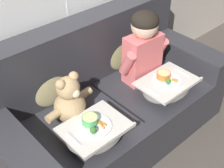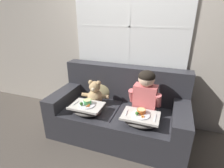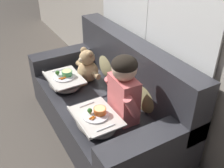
{
  "view_description": "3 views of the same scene",
  "coord_description": "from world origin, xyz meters",
  "px_view_note": "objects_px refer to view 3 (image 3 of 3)",
  "views": [
    {
      "loc": [
        -1.26,
        -1.4,
        2.03
      ],
      "look_at": [
        0.01,
        0.0,
        0.57
      ],
      "focal_mm": 50.0,
      "sensor_mm": 36.0,
      "label": 1
    },
    {
      "loc": [
        0.65,
        -2.1,
        1.72
      ],
      "look_at": [
        -0.14,
        0.14,
        0.74
      ],
      "focal_mm": 28.0,
      "sensor_mm": 36.0,
      "label": 2
    },
    {
      "loc": [
        1.95,
        -0.99,
        1.95
      ],
      "look_at": [
        0.14,
        0.05,
        0.65
      ],
      "focal_mm": 42.0,
      "sensor_mm": 36.0,
      "label": 3
    }
  ],
  "objects_px": {
    "throw_pillow_behind_child": "(147,93)",
    "child_figure": "(124,86)",
    "couch": "(108,102)",
    "lap_tray_child": "(96,121)",
    "throw_pillow_behind_teddy": "(108,61)",
    "teddy_bear": "(87,68)",
    "lap_tray_teddy": "(65,82)"
  },
  "relations": [
    {
      "from": "lap_tray_teddy",
      "to": "lap_tray_child",
      "type": "bearing_deg",
      "value": 0.01
    },
    {
      "from": "lap_tray_child",
      "to": "throw_pillow_behind_teddy",
      "type": "bearing_deg",
      "value": 144.48
    },
    {
      "from": "couch",
      "to": "child_figure",
      "type": "distance_m",
      "value": 0.56
    },
    {
      "from": "lap_tray_child",
      "to": "lap_tray_teddy",
      "type": "distance_m",
      "value": 0.74
    },
    {
      "from": "couch",
      "to": "child_figure",
      "type": "xyz_separation_m",
      "value": [
        0.37,
        -0.05,
        0.42
      ]
    },
    {
      "from": "throw_pillow_behind_teddy",
      "to": "lap_tray_teddy",
      "type": "relative_size",
      "value": 0.86
    },
    {
      "from": "throw_pillow_behind_child",
      "to": "throw_pillow_behind_teddy",
      "type": "xyz_separation_m",
      "value": [
        -0.74,
        0.0,
        0.0
      ]
    },
    {
      "from": "lap_tray_child",
      "to": "teddy_bear",
      "type": "bearing_deg",
      "value": 159.93
    },
    {
      "from": "throw_pillow_behind_teddy",
      "to": "lap_tray_child",
      "type": "relative_size",
      "value": 0.81
    },
    {
      "from": "throw_pillow_behind_child",
      "to": "child_figure",
      "type": "relative_size",
      "value": 0.62
    },
    {
      "from": "lap_tray_teddy",
      "to": "throw_pillow_behind_teddy",
      "type": "bearing_deg",
      "value": 89.93
    },
    {
      "from": "throw_pillow_behind_child",
      "to": "child_figure",
      "type": "distance_m",
      "value": 0.3
    },
    {
      "from": "throw_pillow_behind_child",
      "to": "lap_tray_child",
      "type": "height_order",
      "value": "throw_pillow_behind_child"
    },
    {
      "from": "throw_pillow_behind_child",
      "to": "lap_tray_teddy",
      "type": "xyz_separation_m",
      "value": [
        -0.74,
        -0.53,
        -0.11
      ]
    },
    {
      "from": "throw_pillow_behind_child",
      "to": "teddy_bear",
      "type": "bearing_deg",
      "value": -160.76
    },
    {
      "from": "throw_pillow_behind_child",
      "to": "lap_tray_teddy",
      "type": "bearing_deg",
      "value": -144.51
    },
    {
      "from": "teddy_bear",
      "to": "lap_tray_teddy",
      "type": "height_order",
      "value": "teddy_bear"
    },
    {
      "from": "child_figure",
      "to": "lap_tray_child",
      "type": "bearing_deg",
      "value": -90.04
    },
    {
      "from": "lap_tray_teddy",
      "to": "teddy_bear",
      "type": "bearing_deg",
      "value": 89.71
    },
    {
      "from": "child_figure",
      "to": "teddy_bear",
      "type": "height_order",
      "value": "child_figure"
    },
    {
      "from": "teddy_bear",
      "to": "lap_tray_teddy",
      "type": "relative_size",
      "value": 0.97
    },
    {
      "from": "couch",
      "to": "throw_pillow_behind_child",
      "type": "bearing_deg",
      "value": 29.03
    },
    {
      "from": "couch",
      "to": "throw_pillow_behind_child",
      "type": "height_order",
      "value": "couch"
    },
    {
      "from": "throw_pillow_behind_teddy",
      "to": "child_figure",
      "type": "height_order",
      "value": "child_figure"
    },
    {
      "from": "throw_pillow_behind_teddy",
      "to": "lap_tray_teddy",
      "type": "height_order",
      "value": "throw_pillow_behind_teddy"
    },
    {
      "from": "couch",
      "to": "throw_pillow_behind_child",
      "type": "xyz_separation_m",
      "value": [
        0.37,
        0.21,
        0.26
      ]
    },
    {
      "from": "teddy_bear",
      "to": "throw_pillow_behind_child",
      "type": "bearing_deg",
      "value": 19.24
    },
    {
      "from": "throw_pillow_behind_child",
      "to": "lap_tray_child",
      "type": "distance_m",
      "value": 0.54
    },
    {
      "from": "child_figure",
      "to": "lap_tray_child",
      "type": "relative_size",
      "value": 1.34
    },
    {
      "from": "child_figure",
      "to": "lap_tray_teddy",
      "type": "xyz_separation_m",
      "value": [
        -0.74,
        -0.27,
        -0.27
      ]
    },
    {
      "from": "lap_tray_child",
      "to": "couch",
      "type": "bearing_deg",
      "value": 138.89
    },
    {
      "from": "couch",
      "to": "throw_pillow_behind_teddy",
      "type": "xyz_separation_m",
      "value": [
        -0.37,
        0.21,
        0.26
      ]
    }
  ]
}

